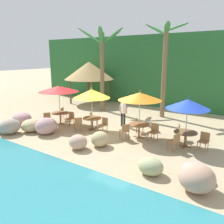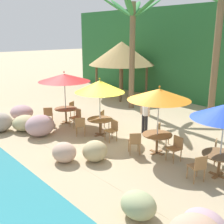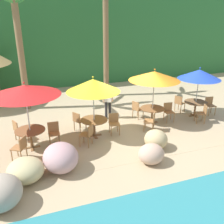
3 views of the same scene
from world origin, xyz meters
name	(u,v)px [view 2 (image 2 of 3)]	position (x,y,z in m)	size (l,w,h in m)	color
ground_plane	(127,144)	(0.00, 0.00, 0.00)	(120.00, 120.00, 0.00)	tan
terrace_deck	(127,144)	(0.00, 0.00, 0.00)	(18.00, 5.20, 0.01)	tan
rock_seawall	(51,140)	(-1.49, -2.62, 0.40)	(12.47, 2.74, 0.92)	#A89A89
umbrella_red	(64,78)	(-4.02, -0.34, 2.27)	(2.49, 2.49, 2.57)	silver
dining_table_red	(66,111)	(-4.02, -0.34, 0.61)	(1.10, 1.10, 0.74)	brown
chair_red_seaward	(77,116)	(-3.17, -0.29, 0.51)	(0.44, 0.45, 0.87)	#9E7042
chair_red_inland	(74,109)	(-4.45, 0.40, 0.51)	(0.56, 0.56, 0.87)	#9E7042
chair_red_left	(48,114)	(-4.39, -1.11, 0.51)	(0.58, 0.58, 0.87)	#9E7042
umbrella_yellow	(100,86)	(-1.52, -0.18, 2.17)	(2.11, 2.11, 2.53)	silver
dining_table_yellow	(100,122)	(-1.52, -0.18, 0.61)	(1.10, 1.10, 0.74)	brown
chair_yellow_seaward	(113,129)	(-0.67, -0.21, 0.51)	(0.48, 0.48, 0.87)	#9E7042
chair_yellow_inland	(105,118)	(-2.03, 0.51, 0.51)	(0.58, 0.58, 0.87)	#9E7042
chair_yellow_left	(80,125)	(-1.97, -0.90, 0.51)	(0.60, 0.59, 0.87)	#9E7042
umbrella_orange	(159,94)	(1.35, 0.22, 2.23)	(2.26, 2.26, 2.55)	silver
dining_table_orange	(157,137)	(1.35, 0.22, 0.61)	(1.10, 1.10, 0.74)	brown
chair_orange_seaward	(176,147)	(2.21, 0.20, 0.51)	(0.47, 0.48, 0.87)	#9E7042
chair_orange_inland	(161,133)	(0.93, 0.96, 0.51)	(0.56, 0.56, 0.87)	#9E7042
chair_orange_left	(135,142)	(0.92, -0.52, 0.51)	(0.59, 0.59, 0.87)	#9E7042
dining_table_blue	(220,158)	(3.78, 0.30, 0.61)	(1.10, 1.10, 0.74)	brown
chair_blue_inland	(219,150)	(3.35, 1.04, 0.51)	(0.56, 0.56, 0.87)	#9E7042
chair_blue_left	(198,166)	(3.56, -0.52, 0.51)	(0.55, 0.55, 0.87)	#9E7042
palm_tree_nearest	(132,35)	(-4.02, 4.22, 4.23)	(3.75, 3.51, 6.27)	brown
palm_tree_second	(218,38)	(0.72, 5.01, 4.09)	(2.85, 2.90, 6.37)	brown
palapa_hut	(122,53)	(-6.80, 6.00, 2.97)	(4.50, 4.50, 3.77)	brown
waiter_in_white	(145,112)	(-0.38, 1.43, 0.99)	(0.52, 0.35, 1.70)	#232328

